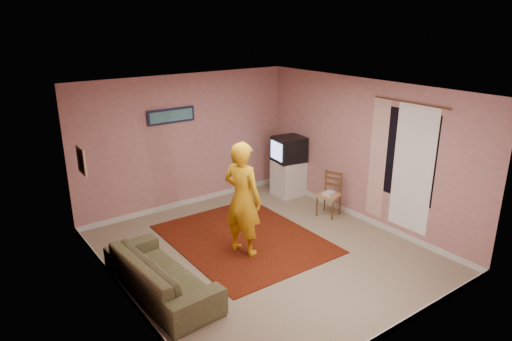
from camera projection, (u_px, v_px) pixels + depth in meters
ground at (263, 252)px, 7.34m from camera, size 5.00×5.00×0.00m
wall_back at (186, 142)px, 8.84m from camera, size 4.50×0.02×2.60m
wall_front at (400, 237)px, 5.01m from camera, size 4.50×0.02×2.60m
wall_left at (119, 211)px, 5.67m from camera, size 0.02×5.00×2.60m
wall_right at (364, 152)px, 8.18m from camera, size 0.02×5.00×2.60m
ceiling at (264, 90)px, 6.51m from camera, size 4.50×5.00×0.02m
baseboard_back at (190, 201)px, 9.23m from camera, size 4.50×0.02×0.10m
baseboard_front at (389, 331)px, 5.42m from camera, size 4.50×0.02×0.10m
baseboard_left at (129, 297)px, 6.07m from camera, size 0.02×5.00×0.10m
baseboard_right at (358, 215)px, 8.57m from camera, size 0.02×5.00×0.10m
window at (407, 155)px, 7.44m from camera, size 0.01×1.10×1.50m
curtain_sheer at (413, 170)px, 7.38m from camera, size 0.01×0.75×2.10m
curtain_floral at (378, 159)px, 7.91m from camera, size 0.01×0.35×2.10m
curtain_rod at (411, 103)px, 7.13m from camera, size 0.02×1.40×0.02m
picture_back at (171, 116)px, 8.47m from camera, size 0.95×0.04×0.28m
picture_left at (82, 161)px, 6.83m from camera, size 0.04×0.38×0.42m
area_rug at (244, 239)px, 7.77m from camera, size 2.24×2.79×0.01m
tv_cabinet at (288, 178)px, 9.62m from camera, size 0.58×0.53×0.74m
crt_tv at (289, 149)px, 9.42m from camera, size 0.67×0.62×0.52m
chair_a at (288, 170)px, 9.56m from camera, size 0.50×0.49×0.48m
dvd_player at (288, 173)px, 9.58m from camera, size 0.41×0.34×0.06m
blue_throw at (283, 160)px, 9.65m from camera, size 0.39×0.05×0.41m
chair_b at (329, 190)px, 8.54m from camera, size 0.46×0.47×0.46m
game_console at (329, 193)px, 8.56m from camera, size 0.26×0.21×0.05m
sofa at (161, 274)px, 6.18m from camera, size 0.91×2.06×0.59m
person at (243, 199)px, 7.06m from camera, size 0.63×0.78×1.84m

